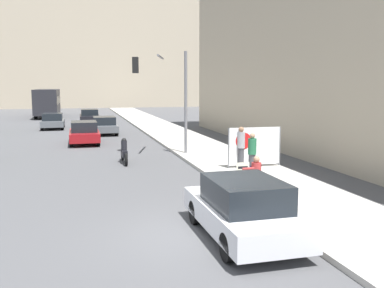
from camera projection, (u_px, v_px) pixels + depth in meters
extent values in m
plane|color=#4F4F51|center=(197.00, 235.00, 10.79)|extent=(160.00, 160.00, 0.00)
cube|color=#B7B2A8|center=(195.00, 146.00, 26.19)|extent=(3.73, 90.00, 0.15)
cube|color=tan|center=(78.00, 16.00, 74.49)|extent=(52.00, 12.00, 31.34)
cube|color=tan|center=(358.00, 43.00, 24.85)|extent=(10.00, 32.00, 12.44)
cylinder|color=#474C56|center=(254.00, 186.00, 14.46)|extent=(0.03, 0.03, 0.44)
cylinder|color=#474C56|center=(264.00, 185.00, 14.55)|extent=(0.03, 0.03, 0.44)
cylinder|color=#474C56|center=(249.00, 184.00, 14.81)|extent=(0.03, 0.03, 0.44)
cylinder|color=#474C56|center=(259.00, 183.00, 14.91)|extent=(0.03, 0.03, 0.44)
cube|color=navy|center=(257.00, 178.00, 14.65)|extent=(0.40, 0.40, 0.02)
cube|color=navy|center=(254.00, 171.00, 14.81)|extent=(0.40, 0.02, 0.38)
cylinder|color=#334775|center=(259.00, 176.00, 14.49)|extent=(0.18, 0.42, 0.18)
cylinder|color=#334775|center=(261.00, 187.00, 14.33)|extent=(0.16, 0.16, 0.44)
cube|color=black|center=(261.00, 192.00, 14.30)|extent=(0.20, 0.28, 0.10)
cylinder|color=#B23333|center=(256.00, 170.00, 14.64)|extent=(0.34, 0.34, 0.52)
sphere|color=tan|center=(257.00, 159.00, 14.59)|extent=(0.22, 0.22, 0.22)
cylinder|color=#B23333|center=(248.00, 169.00, 14.47)|extent=(0.45, 0.09, 0.09)
cube|color=#EAE5C6|center=(243.00, 167.00, 14.41)|extent=(0.46, 0.02, 0.34)
cube|color=black|center=(243.00, 167.00, 14.40)|extent=(0.35, 0.01, 0.08)
cylinder|color=#424247|center=(252.00, 164.00, 17.43)|extent=(0.28, 0.28, 0.82)
cylinder|color=#236642|center=(252.00, 146.00, 17.33)|extent=(0.34, 0.34, 0.65)
sphere|color=tan|center=(252.00, 136.00, 17.27)|extent=(0.22, 0.22, 0.22)
cylinder|color=#424247|center=(241.00, 158.00, 18.77)|extent=(0.28, 0.28, 0.88)
cylinder|color=#9E9EA3|center=(241.00, 140.00, 18.67)|extent=(0.34, 0.34, 0.70)
sphere|color=#936B4C|center=(241.00, 129.00, 18.60)|extent=(0.23, 0.23, 0.23)
cylinder|color=slate|center=(229.00, 148.00, 18.62)|extent=(0.06, 0.06, 1.77)
cylinder|color=slate|center=(280.00, 146.00, 19.25)|extent=(0.06, 0.06, 1.77)
cube|color=white|center=(255.00, 146.00, 18.93)|extent=(2.44, 0.02, 1.67)
cylinder|color=red|center=(244.00, 141.00, 18.74)|extent=(0.73, 0.01, 0.73)
cylinder|color=slate|center=(186.00, 103.00, 22.68)|extent=(0.16, 0.16, 5.38)
cylinder|color=slate|center=(160.00, 57.00, 22.38)|extent=(0.85, 2.58, 0.11)
cube|color=black|center=(135.00, 65.00, 22.46)|extent=(0.37, 0.37, 0.84)
sphere|color=green|center=(135.00, 70.00, 22.50)|extent=(0.18, 0.18, 0.18)
cube|color=silver|center=(242.00, 215.00, 10.57)|extent=(1.89, 4.26, 0.57)
cube|color=black|center=(245.00, 193.00, 10.33)|extent=(1.62, 2.21, 0.66)
cylinder|color=black|center=(195.00, 212.00, 11.65)|extent=(0.22, 0.64, 0.64)
cylinder|color=black|center=(252.00, 208.00, 12.08)|extent=(0.22, 0.64, 0.64)
cylinder|color=black|center=(228.00, 247.00, 9.13)|extent=(0.22, 0.64, 0.64)
cylinder|color=black|center=(299.00, 240.00, 9.56)|extent=(0.22, 0.64, 0.64)
cube|color=maroon|center=(84.00, 135.00, 27.71)|extent=(1.84, 4.24, 0.54)
cube|color=black|center=(84.00, 126.00, 27.47)|extent=(1.59, 2.20, 0.64)
cylinder|color=black|center=(72.00, 137.00, 28.79)|extent=(0.22, 0.64, 0.64)
cylinder|color=black|center=(96.00, 136.00, 29.21)|extent=(0.22, 0.64, 0.64)
cylinder|color=black|center=(71.00, 142.00, 26.27)|extent=(0.22, 0.64, 0.64)
cylinder|color=black|center=(98.00, 141.00, 26.69)|extent=(0.22, 0.64, 0.64)
cube|color=#565B60|center=(104.00, 127.00, 33.18)|extent=(1.89, 4.22, 0.49)
cube|color=black|center=(104.00, 120.00, 32.95)|extent=(1.62, 2.19, 0.60)
cylinder|color=black|center=(93.00, 129.00, 34.25)|extent=(0.22, 0.64, 0.64)
cylinder|color=black|center=(114.00, 128.00, 34.68)|extent=(0.22, 0.64, 0.64)
cylinder|color=black|center=(94.00, 132.00, 31.74)|extent=(0.22, 0.64, 0.64)
cylinder|color=black|center=(117.00, 131.00, 32.17)|extent=(0.22, 0.64, 0.64)
cube|color=#565B60|center=(53.00, 123.00, 37.24)|extent=(1.88, 4.12, 0.49)
cube|color=black|center=(53.00, 117.00, 37.01)|extent=(1.61, 2.14, 0.60)
cylinder|color=black|center=(44.00, 124.00, 38.27)|extent=(0.22, 0.64, 0.64)
cylinder|color=black|center=(63.00, 124.00, 38.70)|extent=(0.22, 0.64, 0.64)
cylinder|color=black|center=(42.00, 127.00, 35.83)|extent=(0.22, 0.64, 0.64)
cylinder|color=black|center=(63.00, 126.00, 36.26)|extent=(0.22, 0.64, 0.64)
cube|color=black|center=(90.00, 118.00, 43.24)|extent=(1.89, 4.40, 0.50)
cube|color=black|center=(89.00, 112.00, 42.99)|extent=(1.63, 2.29, 0.61)
cylinder|color=black|center=(81.00, 119.00, 44.35)|extent=(0.22, 0.64, 0.64)
cylinder|color=black|center=(97.00, 118.00, 44.78)|extent=(0.22, 0.64, 0.64)
cylinder|color=black|center=(81.00, 121.00, 41.74)|extent=(0.22, 0.64, 0.64)
cylinder|color=black|center=(99.00, 120.00, 42.17)|extent=(0.22, 0.64, 0.64)
cube|color=#232328|center=(48.00, 101.00, 51.21)|extent=(2.55, 10.70, 2.85)
cube|color=black|center=(47.00, 100.00, 51.19)|extent=(2.57, 10.16, 0.92)
cylinder|color=black|center=(40.00, 111.00, 54.28)|extent=(0.30, 1.04, 1.04)
cylinder|color=black|center=(59.00, 111.00, 54.86)|extent=(0.30, 1.04, 1.04)
cylinder|color=black|center=(36.00, 114.00, 47.93)|extent=(0.30, 1.04, 1.04)
cylinder|color=black|center=(57.00, 114.00, 48.51)|extent=(0.30, 1.04, 1.04)
cube|color=black|center=(124.00, 153.00, 20.78)|extent=(0.24, 0.97, 0.32)
cylinder|color=black|center=(124.00, 146.00, 20.68)|extent=(0.28, 0.28, 0.55)
sphere|color=black|center=(124.00, 140.00, 20.64)|extent=(0.24, 0.24, 0.24)
cylinder|color=black|center=(122.00, 154.00, 21.57)|extent=(0.10, 0.60, 0.60)
cylinder|color=black|center=(126.00, 160.00, 20.03)|extent=(0.10, 0.60, 0.60)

